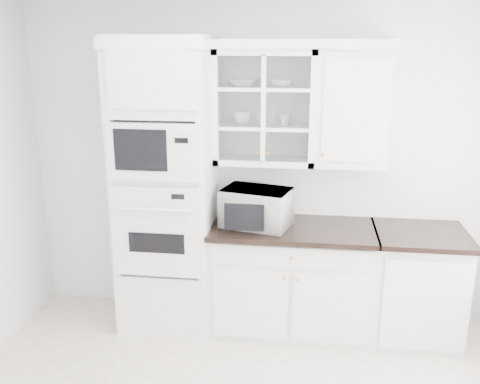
# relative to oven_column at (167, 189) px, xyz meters

# --- Properties ---
(room_shell) EXTENTS (4.00, 3.50, 2.70)m
(room_shell) POSITION_rel_oven_column_xyz_m (0.75, -0.99, 0.58)
(room_shell) COLOR white
(room_shell) RESTS_ON ground
(oven_column) EXTENTS (0.76, 0.68, 2.40)m
(oven_column) POSITION_rel_oven_column_xyz_m (0.00, 0.00, 0.00)
(oven_column) COLOR white
(oven_column) RESTS_ON ground
(base_cabinet_run) EXTENTS (1.32, 0.67, 0.92)m
(base_cabinet_run) POSITION_rel_oven_column_xyz_m (1.03, 0.03, -0.74)
(base_cabinet_run) COLOR white
(base_cabinet_run) RESTS_ON ground
(extra_base_cabinet) EXTENTS (0.72, 0.67, 0.92)m
(extra_base_cabinet) POSITION_rel_oven_column_xyz_m (2.03, 0.03, -0.74)
(extra_base_cabinet) COLOR white
(extra_base_cabinet) RESTS_ON ground
(upper_cabinet_glass) EXTENTS (0.80, 0.33, 0.90)m
(upper_cabinet_glass) POSITION_rel_oven_column_xyz_m (0.78, 0.17, 0.65)
(upper_cabinet_glass) COLOR white
(upper_cabinet_glass) RESTS_ON room_shell
(upper_cabinet_solid) EXTENTS (0.55, 0.33, 0.90)m
(upper_cabinet_solid) POSITION_rel_oven_column_xyz_m (1.46, 0.17, 0.65)
(upper_cabinet_solid) COLOR white
(upper_cabinet_solid) RESTS_ON room_shell
(crown_molding) EXTENTS (2.14, 0.38, 0.07)m
(crown_molding) POSITION_rel_oven_column_xyz_m (0.68, 0.14, 1.14)
(crown_molding) COLOR white
(crown_molding) RESTS_ON room_shell
(countertop_microwave) EXTENTS (0.62, 0.55, 0.31)m
(countertop_microwave) POSITION_rel_oven_column_xyz_m (0.74, 0.01, -0.13)
(countertop_microwave) COLOR white
(countertop_microwave) RESTS_ON base_cabinet_run
(bowl_a) EXTENTS (0.28, 0.28, 0.06)m
(bowl_a) POSITION_rel_oven_column_xyz_m (0.62, 0.17, 0.84)
(bowl_a) COLOR white
(bowl_a) RESTS_ON upper_cabinet_glass
(bowl_b) EXTENTS (0.21, 0.21, 0.05)m
(bowl_b) POSITION_rel_oven_column_xyz_m (0.90, 0.16, 0.84)
(bowl_b) COLOR white
(bowl_b) RESTS_ON upper_cabinet_glass
(cup_a) EXTENTS (0.16, 0.16, 0.10)m
(cup_a) POSITION_rel_oven_column_xyz_m (0.60, 0.17, 0.56)
(cup_a) COLOR white
(cup_a) RESTS_ON upper_cabinet_glass
(cup_b) EXTENTS (0.11, 0.11, 0.09)m
(cup_b) POSITION_rel_oven_column_xyz_m (0.94, 0.17, 0.56)
(cup_b) COLOR white
(cup_b) RESTS_ON upper_cabinet_glass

